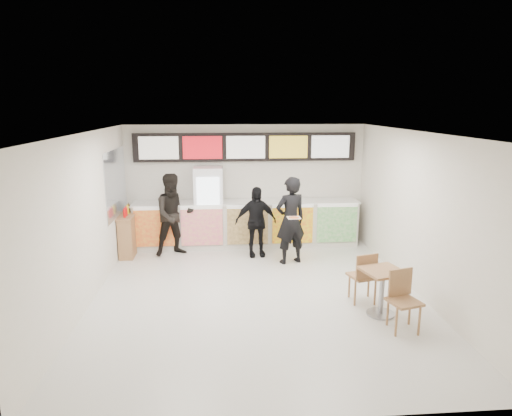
{
  "coord_description": "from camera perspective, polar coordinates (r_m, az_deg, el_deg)",
  "views": [
    {
      "loc": [
        -0.66,
        -7.91,
        3.46
      ],
      "look_at": [
        0.08,
        1.2,
        1.4
      ],
      "focal_mm": 32.0,
      "sensor_mm": 36.0,
      "label": 1
    }
  ],
  "objects": [
    {
      "name": "menu_board",
      "position": [
        11.39,
        -1.31,
        7.62
      ],
      "size": [
        5.5,
        0.14,
        0.7
      ],
      "color": "black",
      "rests_on": "wall_back"
    },
    {
      "name": "wall_left",
      "position": [
        8.48,
        -20.53,
        -1.46
      ],
      "size": [
        0.0,
        7.0,
        7.0
      ],
      "primitive_type": "plane",
      "rotation": [
        1.57,
        0.0,
        1.57
      ],
      "color": "silver",
      "rests_on": "floor"
    },
    {
      "name": "ceiling",
      "position": [
        7.95,
        0.13,
        9.41
      ],
      "size": [
        7.0,
        7.0,
        0.0
      ],
      "primitive_type": "plane",
      "rotation": [
        3.14,
        0.0,
        0.0
      ],
      "color": "white",
      "rests_on": "wall_back"
    },
    {
      "name": "service_counter",
      "position": [
        11.39,
        -1.17,
        -1.97
      ],
      "size": [
        5.56,
        0.77,
        1.14
      ],
      "color": "silver",
      "rests_on": "floor"
    },
    {
      "name": "floor",
      "position": [
        8.66,
        0.12,
        -10.83
      ],
      "size": [
        7.0,
        7.0,
        0.0
      ],
      "primitive_type": "plane",
      "color": "beige",
      "rests_on": "ground"
    },
    {
      "name": "pizza_slice",
      "position": [
        9.62,
        4.76,
        -1.17
      ],
      "size": [
        0.36,
        0.36,
        0.02
      ],
      "color": "beige",
      "rests_on": "customer_main"
    },
    {
      "name": "condiment_ledge",
      "position": [
        11.1,
        -15.71,
        -3.25
      ],
      "size": [
        0.35,
        0.87,
        1.16
      ],
      "color": "#A6764C",
      "rests_on": "floor"
    },
    {
      "name": "customer_mid",
      "position": [
        10.57,
        -0.03,
        -1.72
      ],
      "size": [
        1.01,
        0.51,
        1.65
      ],
      "primitive_type": "imported",
      "rotation": [
        0.0,
        0.0,
        0.11
      ],
      "color": "black",
      "rests_on": "floor"
    },
    {
      "name": "customer_left",
      "position": [
        10.81,
        -10.23,
        -0.83
      ],
      "size": [
        1.14,
        1.02,
        1.93
      ],
      "primitive_type": "imported",
      "rotation": [
        0.0,
        0.0,
        0.36
      ],
      "color": "black",
      "rests_on": "floor"
    },
    {
      "name": "wall_back",
      "position": [
        11.6,
        -1.31,
        2.98
      ],
      "size": [
        6.0,
        0.0,
        6.0
      ],
      "primitive_type": "plane",
      "rotation": [
        1.57,
        0.0,
        0.0
      ],
      "color": "silver",
      "rests_on": "floor"
    },
    {
      "name": "drinks_fridge",
      "position": [
        11.29,
        -5.92,
        0.07
      ],
      "size": [
        0.7,
        0.67,
        2.0
      ],
      "color": "white",
      "rests_on": "floor"
    },
    {
      "name": "mirror_panel",
      "position": [
        10.76,
        -17.1,
        3.01
      ],
      "size": [
        0.01,
        2.0,
        1.5
      ],
      "primitive_type": "cube",
      "color": "#B2B7BF",
      "rests_on": "wall_left"
    },
    {
      "name": "cafe_table",
      "position": [
        7.98,
        15.5,
        -9.12
      ],
      "size": [
        0.85,
        1.68,
        0.95
      ],
      "rotation": [
        0.0,
        0.0,
        0.26
      ],
      "color": "#A6764C",
      "rests_on": "floor"
    },
    {
      "name": "customer_main",
      "position": [
        10.1,
        4.33,
        -1.56
      ],
      "size": [
        0.83,
        0.67,
        1.95
      ],
      "primitive_type": "imported",
      "rotation": [
        0.0,
        0.0,
        3.47
      ],
      "color": "black",
      "rests_on": "floor"
    },
    {
      "name": "wall_right",
      "position": [
        8.93,
        19.68,
        -0.71
      ],
      "size": [
        0.0,
        7.0,
        7.0
      ],
      "primitive_type": "plane",
      "rotation": [
        1.57,
        0.0,
        -1.57
      ],
      "color": "silver",
      "rests_on": "floor"
    }
  ]
}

